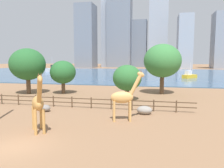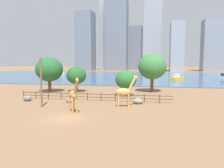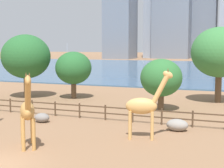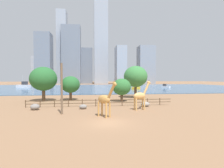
# 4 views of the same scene
# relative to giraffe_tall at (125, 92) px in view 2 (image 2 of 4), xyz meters

# --- Properties ---
(ground_plane) EXTENTS (400.00, 400.00, 0.00)m
(ground_plane) POSITION_rel_giraffe_tall_xyz_m (-5.93, 72.43, -2.24)
(ground_plane) COLOR #8C6647
(harbor_water) EXTENTS (180.00, 86.00, 0.20)m
(harbor_water) POSITION_rel_giraffe_tall_xyz_m (-5.93, 69.43, -2.14)
(harbor_water) COLOR #3D6084
(harbor_water) RESTS_ON ground
(giraffe_tall) EXTENTS (3.21, 1.36, 4.76)m
(giraffe_tall) POSITION_rel_giraffe_tall_xyz_m (0.00, 0.00, 0.00)
(giraffe_tall) COLOR tan
(giraffe_tall) RESTS_ON ground
(giraffe_companion) EXTENTS (2.54, 3.09, 4.78)m
(giraffe_companion) POSITION_rel_giraffe_tall_xyz_m (-6.02, -4.53, 0.05)
(giraffe_companion) COLOR #C18C47
(giraffe_companion) RESTS_ON ground
(utility_pole) EXTENTS (0.28, 0.28, 7.12)m
(utility_pole) POSITION_rel_giraffe_tall_xyz_m (-11.84, -2.01, 1.32)
(utility_pole) COLOR brown
(utility_pole) RESTS_ON ground
(boulder_near_fence) EXTENTS (1.43, 1.29, 0.96)m
(boulder_near_fence) POSITION_rel_giraffe_tall_xyz_m (-16.63, 1.95, -1.76)
(boulder_near_fence) COLOR gray
(boulder_near_fence) RESTS_ON ground
(boulder_by_pole) EXTENTS (1.26, 1.00, 0.75)m
(boulder_by_pole) POSITION_rel_giraffe_tall_xyz_m (-9.09, 1.87, -1.87)
(boulder_by_pole) COLOR gray
(boulder_by_pole) RESTS_ON ground
(boulder_small) EXTENTS (1.59, 1.16, 0.87)m
(boulder_small) POSITION_rel_giraffe_tall_xyz_m (1.72, 2.95, -1.81)
(boulder_small) COLOR gray
(boulder_small) RESTS_ON ground
(enclosure_fence) EXTENTS (26.12, 0.14, 1.30)m
(enclosure_fence) POSITION_rel_giraffe_tall_xyz_m (-6.34, 4.43, -1.48)
(enclosure_fence) COLOR #4C3826
(enclosure_fence) RESTS_ON ground
(tree_left_large) EXTENTS (6.07, 6.07, 8.23)m
(tree_left_large) POSITION_rel_giraffe_tall_xyz_m (3.66, 17.10, 3.22)
(tree_left_large) COLOR brown
(tree_left_large) RESTS_ON ground
(tree_center_broad) EXTENTS (4.00, 4.00, 4.97)m
(tree_center_broad) POSITION_rel_giraffe_tall_xyz_m (-1.18, 10.35, 0.90)
(tree_center_broad) COLOR brown
(tree_center_broad) RESTS_ON ground
(tree_right_tall) EXTENTS (5.81, 5.81, 7.53)m
(tree_right_tall) POSITION_rel_giraffe_tall_xyz_m (-18.08, 12.80, 2.65)
(tree_right_tall) COLOR brown
(tree_right_tall) RESTS_ON ground
(tree_left_small) EXTENTS (4.24, 4.24, 5.52)m
(tree_left_small) POSITION_rel_giraffe_tall_xyz_m (-12.45, 14.08, 1.34)
(tree_left_small) COLOR brown
(tree_left_small) RESTS_ON ground
(boat_ferry) EXTENTS (4.13, 4.53, 1.99)m
(boat_ferry) POSITION_rel_giraffe_tall_xyz_m (30.41, 58.89, -1.37)
(boat_ferry) COLOR silver
(boat_ferry) RESTS_ON harbor_water
(boat_sailboat) EXTENTS (4.78, 5.11, 4.64)m
(boat_sailboat) POSITION_rel_giraffe_tall_xyz_m (12.08, 48.44, -1.27)
(boat_sailboat) COLOR gold
(boat_sailboat) RESTS_ON harbor_water
(boat_tug) EXTENTS (7.84, 5.49, 6.66)m
(boat_tug) POSITION_rel_giraffe_tall_xyz_m (-43.07, 70.44, -0.93)
(boat_tug) COLOR silver
(boat_tug) RESTS_ON harbor_water
(skyline_tower_needle) EXTENTS (13.67, 10.73, 35.54)m
(skyline_tower_needle) POSITION_rel_giraffe_tall_xyz_m (-12.95, 152.72, 15.53)
(skyline_tower_needle) COLOR slate
(skyline_tower_needle) RESTS_ON ground
(skyline_block_central) EXTENTS (14.82, 13.21, 35.49)m
(skyline_block_central) POSITION_rel_giraffe_tall_xyz_m (44.32, 134.08, 15.50)
(skyline_block_central) COLOR gray
(skyline_block_central) RESTS_ON ground
(skyline_tower_glass) EXTENTS (8.93, 15.94, 33.89)m
(skyline_tower_glass) POSITION_rel_giraffe_tall_xyz_m (19.20, 129.69, 14.70)
(skyline_tower_glass) COLOR #939EAD
(skyline_tower_glass) RESTS_ON ground
(skyline_block_left) EXTENTS (9.00, 14.05, 69.90)m
(skyline_block_left) POSITION_rel_giraffe_tall_xyz_m (-35.22, 148.44, 32.71)
(skyline_block_left) COLOR #939EAD
(skyline_block_left) RESTS_ON ground
(skyline_block_right) EXTENTS (12.88, 13.95, 44.13)m
(skyline_block_right) POSITION_rel_giraffe_tall_xyz_m (-48.06, 131.50, 19.82)
(skyline_block_right) COLOR slate
(skyline_block_right) RESTS_ON ground
(skyline_tower_short) EXTENTS (14.73, 10.41, 27.79)m
(skyline_tower_short) POSITION_rel_giraffe_tall_xyz_m (-59.70, 161.65, 11.65)
(skyline_tower_short) COLOR #939EAD
(skyline_tower_short) RESTS_ON ground
(skyline_block_wide) EXTENTS (17.47, 14.00, 54.71)m
(skyline_block_wide) POSITION_rel_giraffe_tall_xyz_m (-26.04, 144.33, 25.11)
(skyline_block_wide) COLOR slate
(skyline_block_wide) RESTS_ON ground
(skyline_tower_far) EXTENTS (13.30, 15.59, 99.92)m
(skyline_tower_far) POSITION_rel_giraffe_tall_xyz_m (2.38, 148.48, 47.72)
(skyline_tower_far) COLOR #939EAD
(skyline_tower_far) RESTS_ON ground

